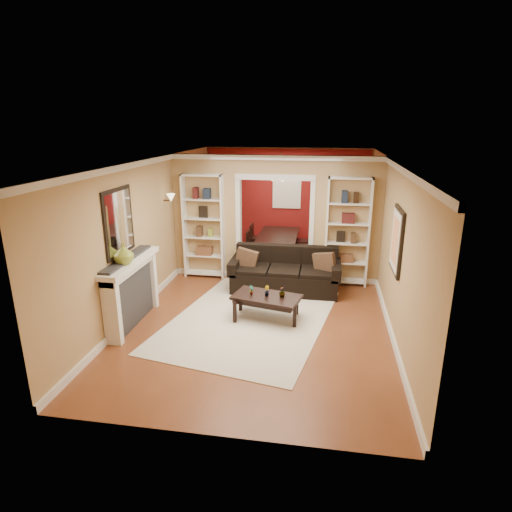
% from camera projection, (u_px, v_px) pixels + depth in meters
% --- Properties ---
extents(floor, '(8.00, 8.00, 0.00)m').
position_uv_depth(floor, '(267.00, 298.00, 8.53)').
color(floor, brown).
rests_on(floor, ground).
extents(ceiling, '(8.00, 8.00, 0.00)m').
position_uv_depth(ceiling, '(268.00, 160.00, 7.73)').
color(ceiling, white).
rests_on(ceiling, ground).
extents(wall_back, '(8.00, 0.00, 8.00)m').
position_uv_depth(wall_back, '(287.00, 197.00, 11.90)').
color(wall_back, tan).
rests_on(wall_back, ground).
extents(wall_front, '(8.00, 0.00, 8.00)m').
position_uv_depth(wall_front, '(213.00, 327.00, 4.36)').
color(wall_front, tan).
rests_on(wall_front, ground).
extents(wall_left, '(0.00, 8.00, 8.00)m').
position_uv_depth(wall_left, '(155.00, 228.00, 8.48)').
color(wall_left, tan).
rests_on(wall_left, ground).
extents(wall_right, '(0.00, 8.00, 8.00)m').
position_uv_depth(wall_right, '(389.00, 237.00, 7.78)').
color(wall_right, tan).
rests_on(wall_right, ground).
extents(partition_wall, '(4.50, 0.15, 2.70)m').
position_uv_depth(partition_wall, '(275.00, 219.00, 9.26)').
color(partition_wall, tan).
rests_on(partition_wall, floor).
extents(red_back_panel, '(4.44, 0.04, 2.64)m').
position_uv_depth(red_back_panel, '(287.00, 199.00, 11.88)').
color(red_back_panel, maroon).
rests_on(red_back_panel, floor).
extents(dining_window, '(0.78, 0.03, 0.98)m').
position_uv_depth(dining_window, '(287.00, 191.00, 11.77)').
color(dining_window, '#8CA5CC').
rests_on(dining_window, wall_back).
extents(area_rug, '(3.18, 3.99, 0.01)m').
position_uv_depth(area_rug, '(250.00, 319.00, 7.59)').
color(area_rug, beige).
rests_on(area_rug, floor).
extents(sofa, '(2.25, 0.97, 0.88)m').
position_uv_depth(sofa, '(285.00, 270.00, 8.78)').
color(sofa, black).
rests_on(sofa, floor).
extents(pillow_left, '(0.44, 0.16, 0.43)m').
position_uv_depth(pillow_left, '(247.00, 259.00, 8.82)').
color(pillow_left, brown).
rests_on(pillow_left, sofa).
extents(pillow_right, '(0.45, 0.29, 0.44)m').
position_uv_depth(pillow_right, '(325.00, 263.00, 8.57)').
color(pillow_right, brown).
rests_on(pillow_right, sofa).
extents(coffee_table, '(1.27, 0.88, 0.44)m').
position_uv_depth(coffee_table, '(267.00, 307.00, 7.56)').
color(coffee_table, black).
rests_on(coffee_table, floor).
extents(plant_left, '(0.10, 0.11, 0.18)m').
position_uv_depth(plant_left, '(251.00, 290.00, 7.50)').
color(plant_left, '#336626').
rests_on(plant_left, coffee_table).
extents(plant_center, '(0.12, 0.13, 0.18)m').
position_uv_depth(plant_center, '(267.00, 291.00, 7.46)').
color(plant_center, '#336626').
rests_on(plant_center, coffee_table).
extents(plant_right, '(0.12, 0.12, 0.19)m').
position_uv_depth(plant_right, '(282.00, 292.00, 7.42)').
color(plant_right, '#336626').
rests_on(plant_right, coffee_table).
extents(bookshelf_left, '(0.90, 0.30, 2.30)m').
position_uv_depth(bookshelf_left, '(204.00, 227.00, 9.40)').
color(bookshelf_left, white).
rests_on(bookshelf_left, floor).
extents(bookshelf_right, '(0.90, 0.30, 2.30)m').
position_uv_depth(bookshelf_right, '(347.00, 232.00, 8.92)').
color(bookshelf_right, white).
rests_on(bookshelf_right, floor).
extents(fireplace, '(0.32, 1.70, 1.16)m').
position_uv_depth(fireplace, '(133.00, 292.00, 7.27)').
color(fireplace, white).
rests_on(fireplace, floor).
extents(vase, '(0.40, 0.40, 0.34)m').
position_uv_depth(vase, '(123.00, 254.00, 6.84)').
color(vase, olive).
rests_on(vase, fireplace).
extents(mirror, '(0.03, 0.95, 1.10)m').
position_uv_depth(mirror, '(119.00, 222.00, 6.93)').
color(mirror, silver).
rests_on(mirror, wall_left).
extents(wall_sconce, '(0.18, 0.18, 0.22)m').
position_uv_depth(wall_sconce, '(168.00, 199.00, 8.84)').
color(wall_sconce, '#FFE0A5').
rests_on(wall_sconce, wall_left).
extents(framed_art, '(0.04, 0.85, 1.05)m').
position_uv_depth(framed_art, '(396.00, 241.00, 6.79)').
color(framed_art, black).
rests_on(framed_art, wall_right).
extents(dining_table, '(1.77, 0.99, 0.62)m').
position_uv_depth(dining_table, '(279.00, 246.00, 10.96)').
color(dining_table, black).
rests_on(dining_table, floor).
extents(dining_chair_nw, '(0.44, 0.44, 0.79)m').
position_uv_depth(dining_chair_nw, '(256.00, 245.00, 10.74)').
color(dining_chair_nw, black).
rests_on(dining_chair_nw, floor).
extents(dining_chair_ne, '(0.49, 0.49, 0.82)m').
position_uv_depth(dining_chair_ne, '(300.00, 247.00, 10.57)').
color(dining_chair_ne, black).
rests_on(dining_chair_ne, floor).
extents(dining_chair_sw, '(0.47, 0.47, 0.82)m').
position_uv_depth(dining_chair_sw, '(260.00, 239.00, 11.30)').
color(dining_chair_sw, black).
rests_on(dining_chair_sw, floor).
extents(dining_chair_se, '(0.48, 0.48, 0.76)m').
position_uv_depth(dining_chair_se, '(302.00, 241.00, 11.14)').
color(dining_chair_se, black).
rests_on(dining_chair_se, floor).
extents(chandelier, '(0.50, 0.50, 0.30)m').
position_uv_depth(chandelier, '(283.00, 179.00, 10.47)').
color(chandelier, '#312216').
rests_on(chandelier, ceiling).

